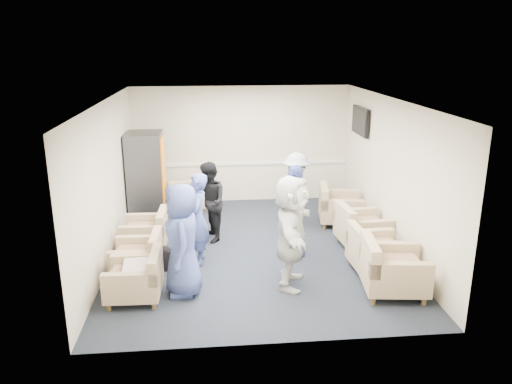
{
  "coord_description": "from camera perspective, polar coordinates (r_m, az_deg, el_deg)",
  "views": [
    {
      "loc": [
        -0.76,
        -8.41,
        3.63
      ],
      "look_at": [
        0.07,
        0.2,
        1.03
      ],
      "focal_mm": 35.0,
      "sensor_mm": 36.0,
      "label": 1
    }
  ],
  "objects": [
    {
      "name": "person_front_left",
      "position": [
        7.42,
        -8.43,
        -5.46
      ],
      "size": [
        0.62,
        0.89,
        1.71
      ],
      "primitive_type": "imported",
      "rotation": [
        0.0,
        0.0,
        -1.48
      ],
      "color": "#405199",
      "rests_on": "floor"
    },
    {
      "name": "backpack",
      "position": [
        8.46,
        -10.31,
        -7.38
      ],
      "size": [
        0.25,
        0.18,
        0.42
      ],
      "rotation": [
        0.0,
        0.0,
        -0.03
      ],
      "color": "black",
      "rests_on": "floor"
    },
    {
      "name": "armchair_left_mid",
      "position": [
        8.32,
        -13.12,
        -7.34
      ],
      "size": [
        0.79,
        0.79,
        0.61
      ],
      "rotation": [
        0.0,
        0.0,
        -1.61
      ],
      "color": "tan",
      "rests_on": "floor"
    },
    {
      "name": "armchair_right_near",
      "position": [
        7.81,
        15.02,
        -8.67
      ],
      "size": [
        1.0,
        1.0,
        0.72
      ],
      "rotation": [
        0.0,
        0.0,
        1.46
      ],
      "color": "tan",
      "rests_on": "floor"
    },
    {
      "name": "armchair_left_far",
      "position": [
        9.29,
        -12.26,
        -4.62
      ],
      "size": [
        0.82,
        0.82,
        0.63
      ],
      "rotation": [
        0.0,
        0.0,
        -1.61
      ],
      "color": "tan",
      "rests_on": "floor"
    },
    {
      "name": "person_back_left",
      "position": [
        9.38,
        -5.4,
        -1.18
      ],
      "size": [
        0.77,
        0.87,
        1.52
      ],
      "primitive_type": "imported",
      "rotation": [
        0.0,
        0.0,
        -1.28
      ],
      "color": "black",
      "rests_on": "floor"
    },
    {
      "name": "floor",
      "position": [
        9.2,
        -0.33,
        -6.55
      ],
      "size": [
        6.0,
        6.0,
        0.0
      ],
      "primitive_type": "plane",
      "color": "black",
      "rests_on": "ground"
    },
    {
      "name": "pillow",
      "position": [
        7.53,
        -13.49,
        -8.53
      ],
      "size": [
        0.4,
        0.52,
        0.14
      ],
      "primitive_type": "cube",
      "rotation": [
        0.0,
        0.0,
        -1.51
      ],
      "color": "beige",
      "rests_on": "armchair_left_near"
    },
    {
      "name": "person_front_right",
      "position": [
        7.59,
        4.06,
        -4.56
      ],
      "size": [
        0.89,
        1.72,
        1.77
      ],
      "primitive_type": "imported",
      "rotation": [
        0.0,
        0.0,
        1.34
      ],
      "color": "silver",
      "rests_on": "floor"
    },
    {
      "name": "armchair_right_midnear",
      "position": [
        8.46,
        13.28,
        -6.76
      ],
      "size": [
        0.85,
        0.85,
        0.65
      ],
      "rotation": [
        0.0,
        0.0,
        1.61
      ],
      "color": "tan",
      "rests_on": "floor"
    },
    {
      "name": "person_back_right",
      "position": [
        10.11,
        4.62,
        0.19
      ],
      "size": [
        0.6,
        1.01,
        1.54
      ],
      "primitive_type": "imported",
      "rotation": [
        0.0,
        0.0,
        1.6
      ],
      "color": "silver",
      "rests_on": "floor"
    },
    {
      "name": "armchair_left_near",
      "position": [
        7.6,
        -13.37,
        -9.71
      ],
      "size": [
        0.8,
        0.8,
        0.62
      ],
      "rotation": [
        0.0,
        0.0,
        -1.6
      ],
      "color": "tan",
      "rests_on": "floor"
    },
    {
      "name": "front_wall",
      "position": [
        5.92,
        2.29,
        -5.96
      ],
      "size": [
        5.0,
        0.02,
        2.7
      ],
      "primitive_type": "cube",
      "color": "beige",
      "rests_on": "floor"
    },
    {
      "name": "ceiling",
      "position": [
        8.5,
        -0.36,
        10.42
      ],
      "size": [
        6.0,
        6.0,
        0.0
      ],
      "primitive_type": "plane",
      "rotation": [
        3.14,
        0.0,
        0.0
      ],
      "color": "white",
      "rests_on": "back_wall"
    },
    {
      "name": "person_mid_left",
      "position": [
        8.42,
        -6.69,
        -3.14
      ],
      "size": [
        0.4,
        0.59,
        1.58
      ],
      "primitive_type": "imported",
      "rotation": [
        0.0,
        0.0,
        -1.6
      ],
      "color": "#405199",
      "rests_on": "floor"
    },
    {
      "name": "vending_machine",
      "position": [
        10.84,
        -12.41,
        1.84
      ],
      "size": [
        0.75,
        0.87,
        1.84
      ],
      "color": "#47484E",
      "rests_on": "floor"
    },
    {
      "name": "back_wall",
      "position": [
        11.67,
        -1.68,
        5.42
      ],
      "size": [
        5.0,
        0.02,
        2.7
      ],
      "primitive_type": "cube",
      "color": "beige",
      "rests_on": "floor"
    },
    {
      "name": "armchair_right_midfar",
      "position": [
        9.4,
        11.75,
        -4.17
      ],
      "size": [
        0.91,
        0.91,
        0.68
      ],
      "rotation": [
        0.0,
        0.0,
        1.64
      ],
      "color": "tan",
      "rests_on": "floor"
    },
    {
      "name": "armchair_right_far",
      "position": [
        10.49,
        9.32,
        -1.8
      ],
      "size": [
        0.99,
        0.99,
        0.69
      ],
      "rotation": [
        0.0,
        0.0,
        1.41
      ],
      "color": "tan",
      "rests_on": "floor"
    },
    {
      "name": "right_wall",
      "position": [
        9.31,
        15.18,
        1.93
      ],
      "size": [
        0.02,
        6.0,
        2.7
      ],
      "primitive_type": "cube",
      "color": "beige",
      "rests_on": "floor"
    },
    {
      "name": "armchair_corner",
      "position": [
        11.29,
        -7.84,
        -0.52
      ],
      "size": [
        0.9,
        0.9,
        0.64
      ],
      "rotation": [
        0.0,
        0.0,
        3.28
      ],
      "color": "tan",
      "rests_on": "floor"
    },
    {
      "name": "tv",
      "position": [
        10.82,
        11.85,
        7.94
      ],
      "size": [
        0.1,
        1.0,
        0.58
      ],
      "color": "black",
      "rests_on": "right_wall"
    },
    {
      "name": "chair_rail",
      "position": [
        11.74,
        -1.66,
        3.25
      ],
      "size": [
        4.98,
        0.04,
        0.06
      ],
      "primitive_type": "cube",
      "color": "white",
      "rests_on": "back_wall"
    },
    {
      "name": "person_mid_right",
      "position": [
        8.74,
        4.41,
        -2.13
      ],
      "size": [
        0.47,
        0.98,
        1.63
      ],
      "primitive_type": "imported",
      "rotation": [
        0.0,
        0.0,
        1.5
      ],
      "color": "#405199",
      "rests_on": "floor"
    },
    {
      "name": "left_wall",
      "position": [
        8.89,
        -16.61,
        1.13
      ],
      "size": [
        0.02,
        6.0,
        2.7
      ],
      "primitive_type": "cube",
      "color": "beige",
      "rests_on": "floor"
    }
  ]
}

